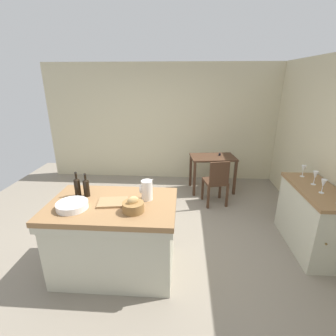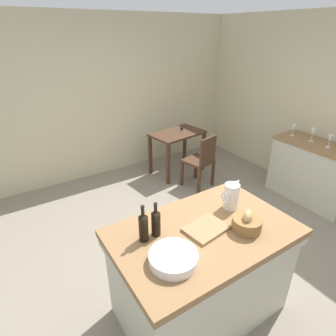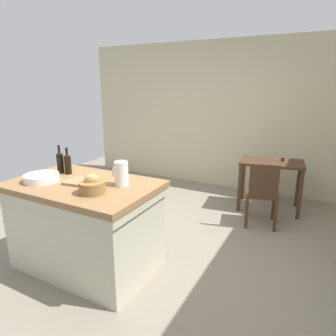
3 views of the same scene
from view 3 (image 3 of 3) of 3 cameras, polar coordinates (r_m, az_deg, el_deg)
The scene contains 11 objects.
ground_plane at distance 3.64m, azimuth -4.69°, elevation -14.73°, with size 6.76×6.76×0.00m, color gray.
wall_back at distance 5.53m, azimuth 9.76°, elevation 9.87°, with size 5.32×0.12×2.60m, color beige.
island_table at distance 3.18m, azimuth -15.56°, elevation -9.99°, with size 1.46×0.93×0.92m.
writing_desk at distance 4.68m, azimuth 19.24°, elevation -0.21°, with size 0.97×0.68×0.80m.
wooden_chair at distance 4.10m, azimuth 17.71°, elevation -4.44°, with size 0.48×0.48×0.89m.
pitcher at distance 2.83m, azimuth -8.99°, elevation -0.99°, with size 0.17×0.13×0.28m.
wash_bowl at distance 3.20m, azimuth -23.17°, elevation -1.73°, with size 0.34×0.34×0.07m, color white.
bread_basket at distance 2.70m, azimuth -14.40°, elevation -3.43°, with size 0.23×0.23×0.18m.
cutting_board at distance 3.01m, azimuth -16.04°, elevation -2.59°, with size 0.33×0.24×0.02m, color #99754C.
wine_bottle_dark at distance 3.34m, azimuth -18.75°, elevation 0.85°, with size 0.07×0.07×0.29m.
wine_bottle_amber at distance 3.42m, azimuth -20.06°, elevation 1.16°, with size 0.07×0.07×0.31m.
Camera 3 is at (1.71, -2.63, 1.84)m, focal length 31.64 mm.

